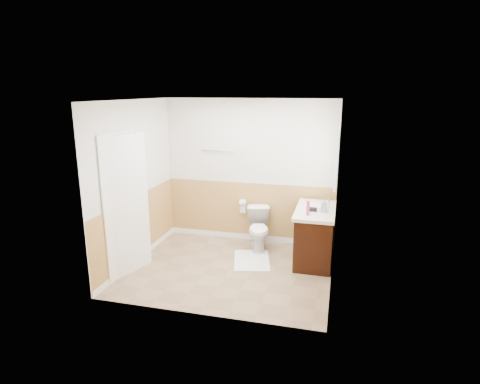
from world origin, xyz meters
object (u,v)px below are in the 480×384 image
(bath_mat, at_px, (252,260))
(soap_dispenser, at_px, (324,205))
(vanity_cabinet, at_px, (315,236))
(toilet, at_px, (259,229))
(lotion_bottle, at_px, (308,208))

(bath_mat, height_order, soap_dispenser, soap_dispenser)
(bath_mat, relative_size, vanity_cabinet, 0.73)
(vanity_cabinet, relative_size, soap_dispenser, 5.52)
(toilet, relative_size, lotion_bottle, 3.15)
(toilet, relative_size, bath_mat, 0.87)
(lotion_bottle, xyz_separation_m, soap_dispenser, (0.22, 0.23, -0.01))
(toilet, bearing_deg, bath_mat, -103.99)
(bath_mat, distance_m, vanity_cabinet, 1.07)
(vanity_cabinet, bearing_deg, toilet, 165.07)
(lotion_bottle, bearing_deg, toilet, 145.19)
(bath_mat, xyz_separation_m, soap_dispenser, (1.07, 0.18, 0.94))
(toilet, bearing_deg, vanity_cabinet, -28.92)
(vanity_cabinet, distance_m, lotion_bottle, 0.66)
(vanity_cabinet, distance_m, soap_dispenser, 0.57)
(toilet, distance_m, vanity_cabinet, 0.98)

